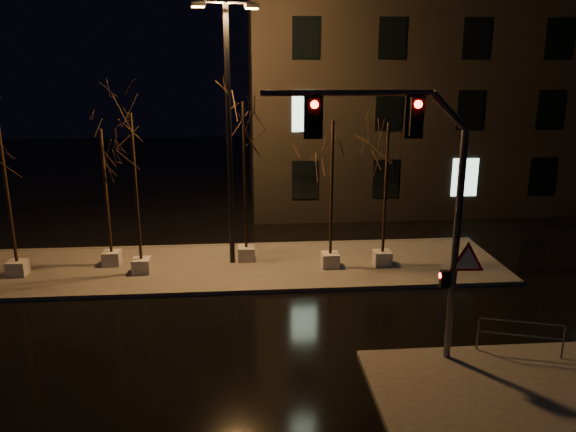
{
  "coord_description": "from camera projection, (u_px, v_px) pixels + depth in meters",
  "views": [
    {
      "loc": [
        0.99,
        -14.62,
        7.85
      ],
      "look_at": [
        2.46,
        3.41,
        2.8
      ],
      "focal_mm": 35.0,
      "sensor_mm": 36.0,
      "label": 1
    }
  ],
  "objects": [
    {
      "name": "ground",
      "position": [
        212.0,
        344.0,
        16.07
      ],
      "size": [
        90.0,
        90.0,
        0.0
      ],
      "primitive_type": "plane",
      "color": "black",
      "rests_on": "ground"
    },
    {
      "name": "median",
      "position": [
        220.0,
        267.0,
        21.81
      ],
      "size": [
        22.0,
        5.0,
        0.15
      ],
      "primitive_type": "cube",
      "color": "#4B4943",
      "rests_on": "ground"
    },
    {
      "name": "sidewalk_corner",
      "position": [
        523.0,
        400.0,
        13.28
      ],
      "size": [
        7.0,
        5.0,
        0.15
      ],
      "primitive_type": "cube",
      "color": "#4B4943",
      "rests_on": "ground"
    },
    {
      "name": "building",
      "position": [
        466.0,
        66.0,
        32.43
      ],
      "size": [
        25.0,
        12.0,
        15.0
      ],
      "primitive_type": "cube",
      "color": "black",
      "rests_on": "ground"
    },
    {
      "name": "tree_0",
      "position": [
        1.0,
        147.0,
        19.52
      ],
      "size": [
        1.8,
        1.8,
        6.28
      ],
      "color": "#BCB8B0",
      "rests_on": "median"
    },
    {
      "name": "tree_1",
      "position": [
        103.0,
        161.0,
        20.73
      ],
      "size": [
        1.8,
        1.8,
        5.4
      ],
      "color": "#BCB8B0",
      "rests_on": "median"
    },
    {
      "name": "tree_2",
      "position": [
        133.0,
        150.0,
        19.8
      ],
      "size": [
        1.8,
        1.8,
        6.08
      ],
      "color": "#BCB8B0",
      "rests_on": "median"
    },
    {
      "name": "tree_3",
      "position": [
        244.0,
        139.0,
        21.04
      ],
      "size": [
        1.8,
        1.8,
        6.37
      ],
      "color": "#BCB8B0",
      "rests_on": "median"
    },
    {
      "name": "tree_4",
      "position": [
        332.0,
        155.0,
        20.46
      ],
      "size": [
        1.8,
        1.8,
        5.75
      ],
      "color": "#BCB8B0",
      "rests_on": "median"
    },
    {
      "name": "tree_5",
      "position": [
        387.0,
        156.0,
        20.69
      ],
      "size": [
        1.8,
        1.8,
        5.64
      ],
      "color": "#BCB8B0",
      "rests_on": "median"
    },
    {
      "name": "traffic_signal_mast",
      "position": [
        415.0,
        190.0,
        13.8
      ],
      "size": [
        5.75,
        0.38,
        7.02
      ],
      "rotation": [
        0.0,
        0.0,
        -0.04
      ],
      "color": "#55585D",
      "rests_on": "sidewalk_corner"
    },
    {
      "name": "streetlight_main",
      "position": [
        229.0,
        119.0,
        20.61
      ],
      "size": [
        2.39,
        0.92,
        9.68
      ],
      "rotation": [
        0.0,
        0.0,
        0.28
      ],
      "color": "black",
      "rests_on": "median"
    },
    {
      "name": "guard_rail_a",
      "position": [
        521.0,
        333.0,
        15.08
      ],
      "size": [
        2.12,
        0.7,
        0.96
      ],
      "rotation": [
        0.0,
        0.0,
        -0.3
      ],
      "color": "#55585D",
      "rests_on": "sidewalk_corner"
    }
  ]
}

